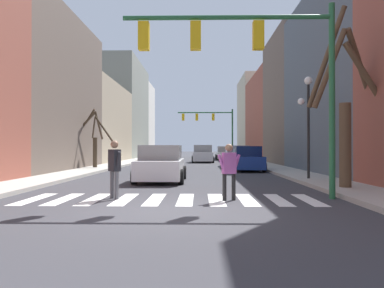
# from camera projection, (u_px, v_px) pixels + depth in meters

# --- Properties ---
(ground_plane) EXTENTS (240.00, 240.00, 0.00)m
(ground_plane) POSITION_uv_depth(u_px,v_px,m) (164.00, 211.00, 9.01)
(ground_plane) COLOR #38383D
(building_row_left) EXTENTS (6.00, 63.80, 13.02)m
(building_row_left) POSITION_uv_depth(u_px,v_px,m) (87.00, 107.00, 36.66)
(building_row_left) COLOR #934C3D
(building_row_left) RESTS_ON ground_plane
(building_row_right) EXTENTS (6.00, 59.71, 13.80)m
(building_row_right) POSITION_uv_depth(u_px,v_px,m) (309.00, 97.00, 31.73)
(building_row_right) COLOR #934C3D
(building_row_right) RESTS_ON ground_plane
(crosswalk_stripes) EXTENTS (8.55, 2.60, 0.01)m
(crosswalk_stripes) POSITION_uv_depth(u_px,v_px,m) (170.00, 199.00, 11.00)
(crosswalk_stripes) COLOR white
(crosswalk_stripes) RESTS_ON ground_plane
(traffic_signal_near) EXTENTS (6.35, 0.28, 5.84)m
(traffic_signal_near) POSITION_uv_depth(u_px,v_px,m) (252.00, 54.00, 11.19)
(traffic_signal_near) COLOR #236038
(traffic_signal_near) RESTS_ON ground_plane
(traffic_signal_far) EXTENTS (6.68, 0.28, 6.11)m
(traffic_signal_far) POSITION_uv_depth(u_px,v_px,m) (212.00, 122.00, 45.01)
(traffic_signal_far) COLOR #236038
(traffic_signal_far) RESTS_ON ground_plane
(street_lamp_right_corner) EXTENTS (0.95, 0.36, 4.55)m
(street_lamp_right_corner) POSITION_uv_depth(u_px,v_px,m) (308.00, 107.00, 16.68)
(street_lamp_right_corner) COLOR black
(street_lamp_right_corner) RESTS_ON sidewalk_right
(car_parked_left_far) EXTENTS (2.19, 4.49, 1.75)m
(car_parked_left_far) POSITION_uv_depth(u_px,v_px,m) (203.00, 154.00, 37.72)
(car_parked_left_far) COLOR silver
(car_parked_left_far) RESTS_ON ground_plane
(car_parked_left_mid) EXTENTS (2.16, 4.35, 1.62)m
(car_parked_left_mid) POSITION_uv_depth(u_px,v_px,m) (161.00, 164.00, 16.78)
(car_parked_left_mid) COLOR white
(car_parked_left_mid) RESTS_ON ground_plane
(car_parked_right_far) EXTENTS (2.12, 4.90, 1.62)m
(car_parked_right_far) POSITION_uv_depth(u_px,v_px,m) (225.00, 154.00, 44.94)
(car_parked_right_far) COLOR white
(car_parked_right_far) RESTS_ON ground_plane
(car_parked_right_mid) EXTENTS (2.11, 4.63, 1.66)m
(car_parked_right_mid) POSITION_uv_depth(u_px,v_px,m) (237.00, 157.00, 30.10)
(car_parked_right_mid) COLOR silver
(car_parked_right_mid) RESTS_ON ground_plane
(car_driving_away_lane) EXTENTS (1.99, 4.50, 1.60)m
(car_driving_away_lane) POSITION_uv_depth(u_px,v_px,m) (247.00, 159.00, 24.30)
(car_driving_away_lane) COLOR navy
(car_driving_away_lane) RESTS_ON ground_plane
(car_parked_right_near) EXTENTS (2.00, 4.36, 1.56)m
(car_parked_right_near) POSITION_uv_depth(u_px,v_px,m) (156.00, 154.00, 41.37)
(car_parked_right_near) COLOR black
(car_parked_right_near) RESTS_ON ground_plane
(pedestrian_on_left_sidewalk) EXTENTS (0.54, 0.64, 1.74)m
(pedestrian_on_left_sidewalk) POSITION_uv_depth(u_px,v_px,m) (114.00, 164.00, 11.13)
(pedestrian_on_left_sidewalk) COLOR #4C4C51
(pedestrian_on_left_sidewalk) RESTS_ON ground_plane
(pedestrian_near_right_corner) EXTENTS (0.70, 0.31, 1.63)m
(pedestrian_near_right_corner) POSITION_uv_depth(u_px,v_px,m) (229.00, 167.00, 10.80)
(pedestrian_near_right_corner) COLOR black
(pedestrian_near_right_corner) RESTS_ON ground_plane
(street_tree_left_far) EXTENTS (3.06, 2.00, 6.36)m
(street_tree_left_far) POSITION_uv_depth(u_px,v_px,m) (347.00, 104.00, 13.23)
(street_tree_left_far) COLOR brown
(street_tree_left_far) RESTS_ON sidewalk_right
(street_tree_left_near) EXTENTS (3.11, 2.45, 4.07)m
(street_tree_left_near) POSITION_uv_depth(u_px,v_px,m) (93.00, 138.00, 25.93)
(street_tree_left_near) COLOR #473828
(street_tree_left_near) RESTS_ON sidewalk_left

